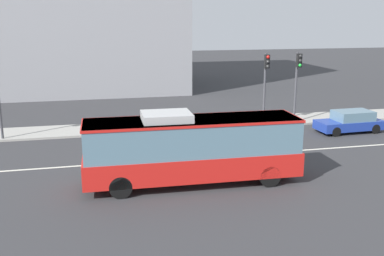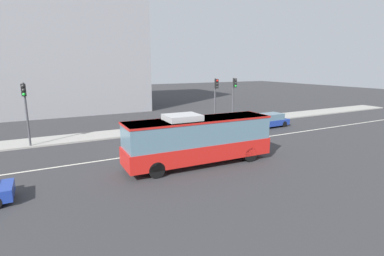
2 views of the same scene
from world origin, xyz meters
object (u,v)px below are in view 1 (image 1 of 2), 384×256
object	(u,v)px
sedan_blue_ahead	(350,122)
traffic_light_near_corner	(266,77)
transit_bus	(192,146)
traffic_light_far_corner	(297,76)

from	to	relation	value
sedan_blue_ahead	traffic_light_near_corner	size ratio (longest dim) A/B	0.88
transit_bus	traffic_light_near_corner	xyz separation A→B (m)	(7.51, 9.78, 1.75)
traffic_light_near_corner	sedan_blue_ahead	bearing A→B (deg)	63.59
transit_bus	sedan_blue_ahead	world-z (taller)	transit_bus
transit_bus	sedan_blue_ahead	bearing A→B (deg)	30.49
transit_bus	traffic_light_near_corner	distance (m)	12.45
transit_bus	traffic_light_far_corner	distance (m)	14.25
sedan_blue_ahead	traffic_light_far_corner	xyz separation A→B (m)	(-2.65, 2.93, 2.84)
transit_bus	sedan_blue_ahead	distance (m)	14.53
sedan_blue_ahead	traffic_light_near_corner	world-z (taller)	traffic_light_near_corner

